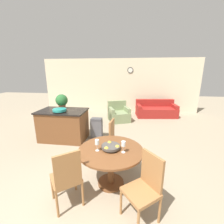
# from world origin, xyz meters

# --- Properties ---
(ground_plane) EXTENTS (24.00, 24.00, 0.00)m
(ground_plane) POSITION_xyz_m (0.00, 0.00, 0.00)
(ground_plane) COLOR gray
(wall_back) EXTENTS (8.00, 0.09, 2.70)m
(wall_back) POSITION_xyz_m (0.00, 6.29, 1.35)
(wall_back) COLOR beige
(wall_back) RESTS_ON ground_plane
(dining_table) EXTENTS (1.17, 1.17, 0.73)m
(dining_table) POSITION_xyz_m (0.39, 0.80, 0.56)
(dining_table) COLOR brown
(dining_table) RESTS_ON ground_plane
(dining_chair_near_left) EXTENTS (0.59, 0.59, 0.99)m
(dining_chair_near_left) POSITION_xyz_m (-0.19, 0.23, 0.54)
(dining_chair_near_left) COLOR #9E6B3D
(dining_chair_near_left) RESTS_ON ground_plane
(dining_chair_near_right) EXTENTS (0.59, 0.59, 0.99)m
(dining_chair_near_right) POSITION_xyz_m (0.96, 0.21, 0.54)
(dining_chair_near_right) COLOR #9E6B3D
(dining_chair_near_right) RESTS_ON ground_plane
(dining_chair_far_side) EXTENTS (0.46, 0.46, 0.99)m
(dining_chair_far_side) POSITION_xyz_m (0.40, 1.61, 0.54)
(dining_chair_far_side) COLOR #9E6B3D
(dining_chair_far_side) RESTS_ON ground_plane
(fruit_bowl) EXTENTS (0.33, 0.33, 0.10)m
(fruit_bowl) POSITION_xyz_m (0.39, 0.80, 0.78)
(fruit_bowl) COLOR #4C4742
(fruit_bowl) RESTS_ON dining_table
(wine_glass_left) EXTENTS (0.07, 0.07, 0.21)m
(wine_glass_left) POSITION_xyz_m (0.17, 0.71, 0.88)
(wine_glass_left) COLOR silver
(wine_glass_left) RESTS_ON dining_table
(wine_glass_right) EXTENTS (0.07, 0.07, 0.21)m
(wine_glass_right) POSITION_xyz_m (0.62, 0.72, 0.88)
(wine_glass_right) COLOR silver
(wine_glass_right) RESTS_ON dining_table
(kitchen_island) EXTENTS (1.41, 0.89, 0.93)m
(kitchen_island) POSITION_xyz_m (-1.34, 2.53, 0.47)
(kitchen_island) COLOR brown
(kitchen_island) RESTS_ON ground_plane
(teal_bowl) EXTENTS (0.38, 0.38, 0.09)m
(teal_bowl) POSITION_xyz_m (-1.33, 2.35, 0.99)
(teal_bowl) COLOR teal
(teal_bowl) RESTS_ON kitchen_island
(potted_plant) EXTENTS (0.37, 0.37, 0.45)m
(potted_plant) POSITION_xyz_m (-1.44, 2.74, 1.18)
(potted_plant) COLOR #A36642
(potted_plant) RESTS_ON kitchen_island
(trash_bin) EXTENTS (0.35, 0.25, 0.65)m
(trash_bin) POSITION_xyz_m (-0.35, 2.75, 0.32)
(trash_bin) COLOR #56565B
(trash_bin) RESTS_ON ground_plane
(couch) EXTENTS (1.92, 1.10, 0.75)m
(couch) POSITION_xyz_m (1.86, 5.50, 0.27)
(couch) COLOR maroon
(couch) RESTS_ON ground_plane
(armchair) EXTENTS (1.07, 1.09, 0.82)m
(armchair) POSITION_xyz_m (0.17, 4.60, 0.28)
(armchair) COLOR gray
(armchair) RESTS_ON ground_plane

